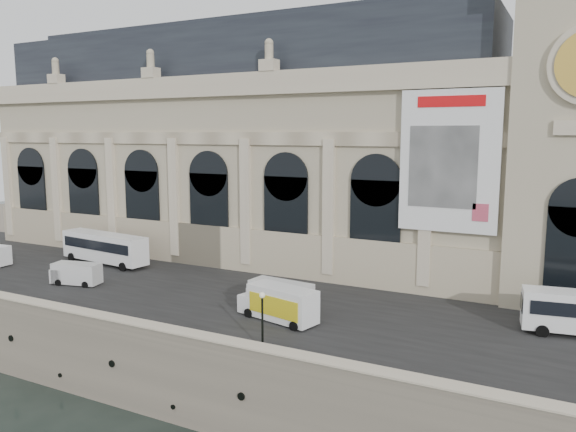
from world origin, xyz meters
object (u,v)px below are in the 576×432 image
(bus_left, at_px, (104,247))
(lamp_right, at_px, (262,321))
(box_truck, at_px, (279,303))
(van_c, at_px, (278,296))
(van_b, at_px, (74,274))

(bus_left, distance_m, lamp_right, 33.64)
(box_truck, bearing_deg, lamp_right, -71.99)
(van_c, height_order, box_truck, box_truck)
(bus_left, distance_m, van_c, 27.59)
(bus_left, distance_m, box_truck, 29.53)
(bus_left, relative_size, box_truck, 1.67)
(lamp_right, bearing_deg, box_truck, 108.01)
(van_b, distance_m, van_c, 22.92)
(bus_left, distance_m, van_b, 9.28)
(box_truck, bearing_deg, van_c, 120.46)
(van_b, height_order, van_c, van_c)
(bus_left, bearing_deg, van_b, -63.73)
(van_c, distance_m, box_truck, 2.74)
(van_c, bearing_deg, lamp_right, -68.30)
(box_truck, bearing_deg, bus_left, 163.34)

